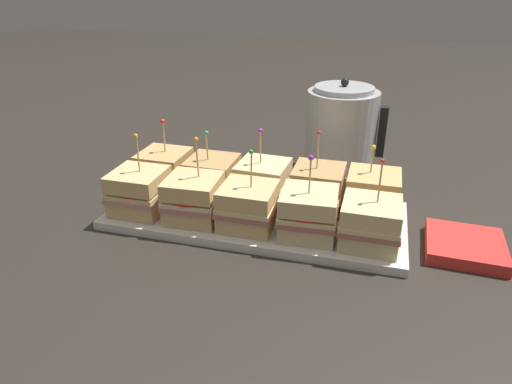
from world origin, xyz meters
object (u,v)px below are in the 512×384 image
(serving_platter, at_px, (256,216))
(sandwich_front_right, at_px, (308,213))
(sandwich_front_center, at_px, (248,206))
(sandwich_front_far_right, at_px, (370,223))
(sandwich_front_left, at_px, (194,198))
(napkin_stack, at_px, (465,246))
(sandwich_front_far_left, at_px, (139,192))
(sandwich_back_far_left, at_px, (165,170))
(sandwich_back_left, at_px, (213,176))
(sandwich_back_far_right, at_px, (373,194))
(sandwich_back_right, at_px, (318,188))
(sandwich_back_center, at_px, (262,182))
(kettle_steel, at_px, (341,131))

(serving_platter, distance_m, sandwich_front_right, 0.14)
(sandwich_front_center, height_order, sandwich_front_far_right, sandwich_front_far_right)
(sandwich_front_left, height_order, napkin_stack, sandwich_front_left)
(sandwich_front_far_left, height_order, sandwich_back_far_left, sandwich_front_far_left)
(serving_platter, bearing_deg, sandwich_back_left, 153.16)
(sandwich_front_far_left, height_order, sandwich_back_far_right, sandwich_front_far_left)
(sandwich_front_center, bearing_deg, sandwich_back_far_left, 153.63)
(sandwich_front_far_left, bearing_deg, sandwich_front_left, 0.15)
(sandwich_back_right, bearing_deg, sandwich_front_far_left, -161.54)
(sandwich_back_center, relative_size, sandwich_back_right, 0.98)
(sandwich_back_left, height_order, sandwich_back_center, sandwich_back_center)
(serving_platter, distance_m, sandwich_front_far_left, 0.25)
(sandwich_front_center, bearing_deg, sandwich_back_center, 90.25)
(sandwich_back_far_left, bearing_deg, sandwich_front_center, -26.37)
(sandwich_back_center, bearing_deg, napkin_stack, -9.56)
(sandwich_front_far_right, bearing_deg, sandwich_front_center, 178.98)
(sandwich_front_right, bearing_deg, sandwich_front_left, 179.93)
(sandwich_back_left, bearing_deg, sandwich_front_far_right, -18.96)
(sandwich_front_far_right, bearing_deg, sandwich_back_right, 133.27)
(sandwich_back_center, distance_m, kettle_steel, 0.30)
(sandwich_front_center, height_order, sandwich_front_right, sandwich_front_right)
(sandwich_front_far_right, relative_size, sandwich_back_far_right, 1.13)
(sandwich_back_left, xyz_separation_m, sandwich_back_center, (0.12, -0.00, 0.00))
(sandwich_back_right, bearing_deg, serving_platter, -153.23)
(sandwich_back_right, distance_m, kettle_steel, 0.26)
(sandwich_front_far_left, distance_m, sandwich_back_center, 0.26)
(sandwich_front_far_left, bearing_deg, sandwich_front_right, 0.00)
(sandwich_back_center, distance_m, sandwich_back_right, 0.12)
(sandwich_front_left, relative_size, sandwich_front_center, 1.07)
(sandwich_back_center, bearing_deg, serving_platter, -88.08)
(sandwich_front_far_left, height_order, sandwich_front_right, sandwich_front_far_left)
(sandwich_front_right, bearing_deg, sandwich_back_far_right, 46.54)
(sandwich_front_far_left, bearing_deg, serving_platter, 13.89)
(serving_platter, xyz_separation_m, sandwich_front_center, (-0.00, -0.06, 0.05))
(sandwich_back_far_right, xyz_separation_m, kettle_steel, (-0.09, 0.25, 0.05))
(sandwich_front_left, height_order, sandwich_back_center, sandwich_front_left)
(sandwich_front_far_right, height_order, sandwich_back_right, sandwich_back_right)
(sandwich_back_left, relative_size, sandwich_back_center, 0.91)
(serving_platter, bearing_deg, sandwich_front_left, -153.10)
(serving_platter, distance_m, sandwich_back_far_left, 0.25)
(serving_platter, height_order, sandwich_back_right, sandwich_back_right)
(sandwich_front_left, xyz_separation_m, napkin_stack, (0.52, 0.04, -0.05))
(sandwich_front_left, relative_size, sandwich_back_right, 1.01)
(sandwich_back_far_right, distance_m, kettle_steel, 0.27)
(sandwich_back_far_right, bearing_deg, serving_platter, -165.29)
(sandwich_front_far_right, bearing_deg, sandwich_front_left, 179.49)
(sandwich_back_left, relative_size, sandwich_back_right, 0.89)
(sandwich_front_far_right, distance_m, napkin_stack, 0.19)
(sandwich_back_left, height_order, napkin_stack, sandwich_back_left)
(serving_platter, distance_m, sandwich_front_far_right, 0.25)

